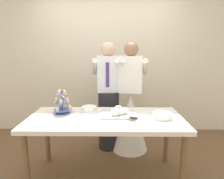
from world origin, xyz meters
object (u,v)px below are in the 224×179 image
(person_bride, at_px, (130,113))
(person_groom, at_px, (109,102))
(dessert_table, at_px, (105,123))
(cupcake_stand, at_px, (62,104))
(plate_stack, at_px, (162,115))
(round_cake, at_px, (89,109))
(main_cake_tray, at_px, (118,112))

(person_bride, bearing_deg, person_groom, 173.63)
(person_groom, bearing_deg, dessert_table, -91.28)
(dessert_table, relative_size, cupcake_stand, 5.90)
(plate_stack, relative_size, person_bride, 0.13)
(person_bride, bearing_deg, dessert_table, -116.29)
(dessert_table, bearing_deg, cupcake_stand, 164.94)
(plate_stack, height_order, round_cake, plate_stack)
(cupcake_stand, bearing_deg, person_bride, 32.15)
(dessert_table, height_order, person_bride, person_bride)
(cupcake_stand, distance_m, round_cake, 0.35)
(round_cake, bearing_deg, cupcake_stand, -162.89)
(dessert_table, distance_m, round_cake, 0.34)
(main_cake_tray, relative_size, person_groom, 0.26)
(cupcake_stand, xyz_separation_m, person_groom, (0.55, 0.59, -0.15))
(person_groom, bearing_deg, plate_stack, -49.96)
(dessert_table, relative_size, person_bride, 1.08)
(dessert_table, xyz_separation_m, main_cake_tray, (0.15, 0.06, 0.11))
(plate_stack, bearing_deg, dessert_table, 177.89)
(main_cake_tray, bearing_deg, cupcake_stand, 172.77)
(cupcake_stand, height_order, plate_stack, cupcake_stand)
(dessert_table, distance_m, plate_stack, 0.67)
(main_cake_tray, height_order, plate_stack, main_cake_tray)
(main_cake_tray, bearing_deg, dessert_table, -159.73)
(round_cake, bearing_deg, person_groom, 64.59)
(plate_stack, bearing_deg, person_bride, 113.17)
(dessert_table, bearing_deg, round_cake, 131.90)
(plate_stack, bearing_deg, round_cake, 162.99)
(round_cake, height_order, person_groom, person_groom)
(cupcake_stand, height_order, round_cake, cupcake_stand)
(cupcake_stand, bearing_deg, plate_stack, -8.06)
(cupcake_stand, height_order, person_groom, person_groom)
(dessert_table, bearing_deg, main_cake_tray, 20.27)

